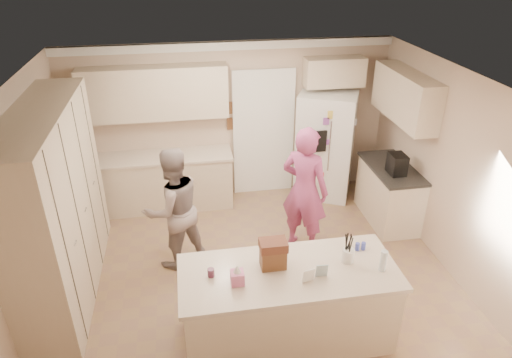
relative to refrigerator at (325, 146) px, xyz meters
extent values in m
cube|color=#8D6F4D|center=(-1.54, -1.98, -0.91)|extent=(5.20, 4.60, 0.02)
cube|color=white|center=(-1.54, -1.98, 1.71)|extent=(5.20, 4.60, 0.02)
cube|color=beige|center=(-1.54, 0.33, 0.40)|extent=(5.20, 0.02, 2.60)
cube|color=beige|center=(-1.54, -4.29, 0.40)|extent=(5.20, 0.02, 2.60)
cube|color=beige|center=(-4.15, -1.98, 0.40)|extent=(0.02, 4.60, 2.60)
cube|color=beige|center=(1.07, -1.98, 0.40)|extent=(0.02, 4.60, 2.60)
cube|color=white|center=(-1.54, 0.28, 1.63)|extent=(5.20, 0.08, 0.12)
cube|color=beige|center=(-3.84, -1.78, 0.28)|extent=(0.60, 2.60, 2.35)
cube|color=beige|center=(-2.69, 0.02, -0.46)|extent=(2.20, 0.60, 0.88)
cube|color=beige|center=(-2.69, 0.01, 0.00)|extent=(2.24, 0.63, 0.04)
cube|color=beige|center=(-2.69, 0.15, 1.00)|extent=(2.20, 0.35, 0.80)
cube|color=black|center=(-0.99, 0.30, 0.15)|extent=(0.90, 0.06, 2.10)
cube|color=white|center=(-0.99, 0.27, 0.15)|extent=(1.02, 0.03, 2.22)
cube|color=brown|center=(-1.52, 0.29, 0.65)|extent=(0.15, 0.02, 0.20)
cube|color=brown|center=(-1.52, 0.29, 0.38)|extent=(0.15, 0.02, 0.20)
cube|color=white|center=(0.00, 0.00, 0.00)|extent=(1.11, 1.01, 1.80)
cube|color=gray|center=(0.00, -0.35, 0.00)|extent=(0.02, 0.02, 1.78)
cube|color=black|center=(-0.22, -0.37, 0.25)|extent=(0.22, 0.03, 0.35)
cylinder|color=silver|center=(-0.05, -0.37, 0.15)|extent=(0.02, 0.02, 0.85)
cylinder|color=silver|center=(0.05, -0.37, 0.15)|extent=(0.02, 0.02, 0.85)
cube|color=beige|center=(0.11, 0.15, 1.20)|extent=(0.95, 0.35, 0.45)
cube|color=beige|center=(0.76, -0.98, -0.46)|extent=(0.60, 1.20, 0.88)
cube|color=#2D2B28|center=(0.75, -0.98, 0.00)|extent=(0.63, 1.24, 0.04)
cube|color=beige|center=(0.88, -0.78, 1.05)|extent=(0.35, 1.50, 0.70)
cube|color=black|center=(0.71, -1.18, 0.17)|extent=(0.22, 0.28, 0.30)
cube|color=beige|center=(-1.34, -3.08, -0.46)|extent=(2.20, 0.90, 0.88)
cube|color=beige|center=(-1.34, -3.08, 0.00)|extent=(2.28, 0.96, 0.05)
cylinder|color=white|center=(-0.69, -3.03, 0.10)|extent=(0.13, 0.13, 0.15)
cube|color=pink|center=(-1.89, -3.18, 0.10)|extent=(0.13, 0.13, 0.14)
cone|color=white|center=(-1.89, -3.18, 0.20)|extent=(0.08, 0.08, 0.08)
cube|color=brown|center=(-1.49, -2.98, 0.14)|extent=(0.26, 0.18, 0.22)
cube|color=#592D1E|center=(-1.49, -2.98, 0.30)|extent=(0.28, 0.20, 0.10)
cylinder|color=#59263F|center=(-2.14, -3.03, 0.07)|extent=(0.07, 0.07, 0.09)
cube|color=white|center=(-1.19, -3.28, 0.11)|extent=(0.12, 0.06, 0.16)
cube|color=silver|center=(-1.04, -3.23, 0.11)|extent=(0.12, 0.05, 0.16)
cylinder|color=silver|center=(-0.39, -3.23, 0.14)|extent=(0.07, 0.07, 0.24)
cylinder|color=#3845AA|center=(-0.52, -2.86, 0.07)|extent=(0.05, 0.05, 0.09)
cylinder|color=#3845AA|center=(-0.45, -2.86, 0.07)|extent=(0.05, 0.05, 0.09)
imported|color=#9B9593|center=(-2.52, -1.52, -0.05)|extent=(1.02, 0.93, 1.70)
imported|color=#B0457E|center=(-0.74, -1.45, 0.02)|extent=(0.80, 0.77, 1.84)
camera|label=1|loc=(-2.30, -6.68, 3.07)|focal=32.00mm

